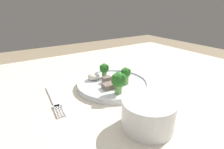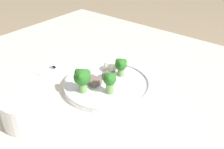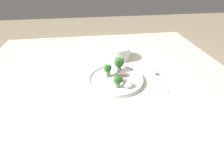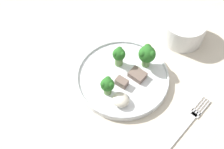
% 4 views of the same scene
% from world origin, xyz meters
% --- Properties ---
extents(table, '(1.22, 1.08, 0.72)m').
position_xyz_m(table, '(0.00, 0.00, 0.63)').
color(table, beige).
rests_on(table, ground_plane).
extents(dinner_plate, '(0.24, 0.24, 0.02)m').
position_xyz_m(dinner_plate, '(0.04, -0.06, 0.73)').
color(dinner_plate, white).
rests_on(dinner_plate, table).
extents(fork, '(0.03, 0.19, 0.00)m').
position_xyz_m(fork, '(0.24, -0.08, 0.72)').
color(fork, silver).
rests_on(fork, table).
extents(cream_bowl, '(0.12, 0.12, 0.07)m').
position_xyz_m(cream_bowl, '(0.09, 0.16, 0.75)').
color(cream_bowl, white).
rests_on(cream_bowl, table).
extents(broccoli_floret_near_rim_left, '(0.03, 0.03, 0.06)m').
position_xyz_m(broccoli_floret_near_rim_left, '(0.01, -0.03, 0.76)').
color(broccoli_floret_near_rim_left, '#709E56').
rests_on(broccoli_floret_near_rim_left, dinner_plate).
extents(broccoli_floret_center_left, '(0.04, 0.03, 0.05)m').
position_xyz_m(broccoli_floret_center_left, '(0.04, -0.12, 0.76)').
color(broccoli_floret_center_left, '#709E56').
rests_on(broccoli_floret_center_left, dinner_plate).
extents(broccoli_floret_back_left, '(0.05, 0.04, 0.07)m').
position_xyz_m(broccoli_floret_back_left, '(0.07, 0.01, 0.77)').
color(broccoli_floret_back_left, '#709E56').
rests_on(broccoli_floret_back_left, dinner_plate).
extents(meat_slice_front_slice, '(0.04, 0.03, 0.02)m').
position_xyz_m(meat_slice_front_slice, '(0.07, -0.04, 0.74)').
color(meat_slice_front_slice, '#756056').
rests_on(meat_slice_front_slice, dinner_plate).
extents(meat_slice_middle_slice, '(0.03, 0.02, 0.02)m').
position_xyz_m(meat_slice_middle_slice, '(0.05, -0.08, 0.74)').
color(meat_slice_middle_slice, '#756056').
rests_on(meat_slice_middle_slice, dinner_plate).
extents(sauce_dollop, '(0.04, 0.04, 0.02)m').
position_xyz_m(sauce_dollop, '(0.08, -0.13, 0.74)').
color(sauce_dollop, silver).
rests_on(sauce_dollop, dinner_plate).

